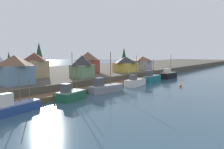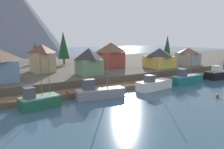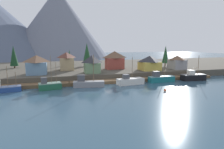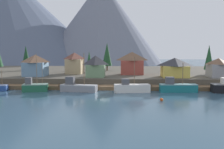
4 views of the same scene
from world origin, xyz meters
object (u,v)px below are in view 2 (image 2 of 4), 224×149
fishing_boat_green (39,101)px  conifer_back_left (35,51)px  house_red (111,55)px  fishing_boat_teal (187,78)px  house_yellow (159,58)px  house_green (89,61)px  conifer_mid_left (63,45)px  house_grey (188,56)px  fishing_boat_black (219,74)px  conifer_near_left (167,47)px  fishing_boat_white (154,84)px  channel_buoy (217,96)px  house_tan (42,58)px  fishing_boat_grey (99,92)px

fishing_boat_green → conifer_back_left: (8.42, 40.29, 5.65)m
house_red → conifer_back_left: conifer_back_left is taller
fishing_boat_teal → house_red: 22.04m
house_yellow → house_green: 23.03m
fishing_boat_green → house_red: size_ratio=1.26×
house_green → conifer_mid_left: bearing=85.4°
house_red → conifer_mid_left: 17.62m
house_grey → house_green: (-35.57, -0.96, 0.38)m
fishing_boat_green → fishing_boat_black: bearing=-9.2°
fishing_boat_black → conifer_back_left: size_ratio=1.18×
conifer_near_left → fishing_boat_white: bearing=-139.9°
house_green → house_red: house_red is taller
house_grey → house_red: 25.74m
fishing_boat_green → conifer_back_left: 41.54m
house_red → conifer_back_left: (-16.67, 21.05, 0.57)m
house_grey → conifer_near_left: conifer_near_left is taller
conifer_back_left → conifer_near_left: bearing=-24.2°
house_grey → channel_buoy: size_ratio=9.18×
house_yellow → conifer_mid_left: bearing=133.7°
house_tan → conifer_near_left: (44.07, 0.08, 1.89)m
house_red → channel_buoy: size_ratio=10.74×
fishing_boat_black → house_green: (-33.98, 11.02, 4.45)m
conifer_back_left → channel_buoy: 56.27m
house_yellow → house_green: size_ratio=1.22×
house_grey → house_yellow: bearing=-179.4°
house_grey → house_yellow: size_ratio=0.84×
fishing_boat_white → conifer_near_left: 34.35m
house_tan → fishing_boat_white: bearing=-49.7°
house_grey → conifer_near_left: bearing=88.4°
fishing_boat_grey → channel_buoy: (19.21, -11.29, -0.80)m
fishing_boat_green → fishing_boat_grey: size_ratio=0.99×
fishing_boat_teal → conifer_mid_left: (-19.63, 33.59, 7.52)m
fishing_boat_grey → fishing_boat_white: bearing=8.8°
conifer_mid_left → conifer_back_left: 10.00m
fishing_boat_white → conifer_mid_left: (-8.26, 34.26, 7.65)m
fishing_boat_white → fishing_boat_grey: bearing=172.1°
fishing_boat_green → house_green: (14.26, 11.21, 4.56)m
conifer_near_left → conifer_mid_left: conifer_mid_left is taller
house_tan → fishing_boat_black: bearing=-26.8°
house_tan → conifer_mid_left: conifer_mid_left is taller
house_green → channel_buoy: 28.00m
house_green → fishing_boat_grey: bearing=-106.6°
fishing_boat_black → house_grey: 12.75m
house_red → conifer_near_left: conifer_near_left is taller
fishing_boat_black → house_tan: (-42.21, 21.32, 4.83)m
channel_buoy → conifer_mid_left: bearing=107.2°
house_grey → house_green: 35.59m
fishing_boat_teal → fishing_boat_white: bearing=-178.8°
fishing_boat_green → house_tan: size_ratio=1.35×
house_green → house_tan: bearing=128.6°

